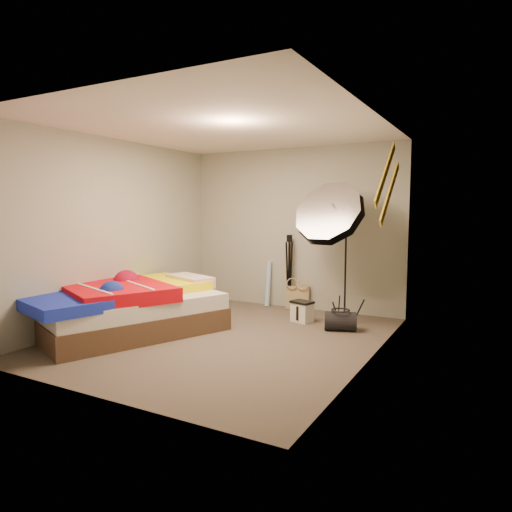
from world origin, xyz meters
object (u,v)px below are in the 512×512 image
Objects in this scene: wrapping_roll at (268,284)px; camera_tripod at (289,267)px; photo_umbrella at (331,216)px; camera_case at (302,312)px; bed at (127,307)px; tote_bag at (298,298)px; duffel_bag at (340,321)px.

camera_tripod is at bearing -4.51° from wrapping_roll.
photo_umbrella is at bearing -32.46° from camera_tripod.
bed is (-1.76, -1.53, 0.18)m from camera_case.
wrapping_roll reaches higher than bed.
wrapping_roll is 0.35× the size of photo_umbrella.
tote_bag is at bearing 134.22° from camera_case.
photo_umbrella reaches higher than duffel_bag.
wrapping_roll reaches higher than tote_bag.
wrapping_roll is at bearing 155.12° from photo_umbrella.
bed reaches higher than camera_case.
wrapping_roll is 0.27× the size of bed.
camera_tripod reaches higher than wrapping_roll.
bed is (-1.38, -2.25, 0.14)m from tote_bag.
tote_bag is at bearing 117.18° from duffel_bag.
photo_umbrella is (0.72, -0.58, 1.28)m from tote_bag.
tote_bag is 0.13× the size of bed.
bed is at bearing -122.22° from camera_case.
camera_case is at bearing -53.56° from camera_tripod.
photo_umbrella is at bearing -24.88° from wrapping_roll.
camera_tripod is at bearing 143.27° from camera_case.
photo_umbrella is (2.11, 1.67, 1.14)m from bed.
duffel_bag is 1.53m from camera_tripod.
photo_umbrella reaches higher than camera_tripod.
camera_case is 0.10× the size of bed.
camera_tripod is (-1.12, 0.88, 0.54)m from duffel_bag.
tote_bag is at bearing 58.42° from bed.
photo_umbrella is at bearing 108.18° from duffel_bag.
photo_umbrella reaches higher than camera_case.
camera_case reaches higher than duffel_bag.
tote_bag is 2.65m from bed.
tote_bag is 1.34m from duffel_bag.
duffel_bag is at bearing -51.73° from photo_umbrella.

